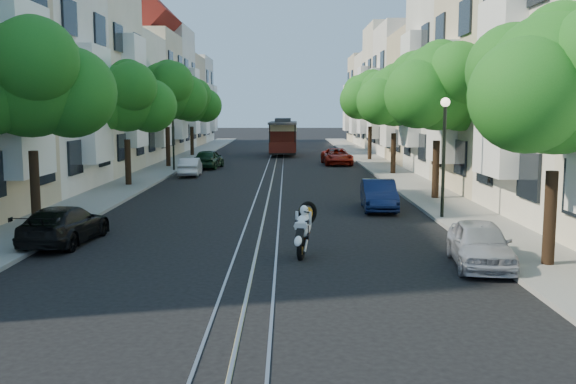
{
  "coord_description": "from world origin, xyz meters",
  "views": [
    {
      "loc": [
        0.84,
        -18.28,
        3.83
      ],
      "look_at": [
        0.87,
        2.22,
        1.23
      ],
      "focal_mm": 40.0,
      "sensor_mm": 36.0,
      "label": 1
    }
  ],
  "objects_px": {
    "tree_e_c": "(396,98)",
    "parked_car_e_far": "(337,157)",
    "tree_e_b": "(440,89)",
    "lamp_west": "(173,127)",
    "sportbike_rider": "(303,227)",
    "tree_w_b": "(127,99)",
    "parked_car_w_far": "(209,159)",
    "tree_e_a": "(560,86)",
    "parked_car_e_near": "(480,244)",
    "parked_car_w_mid": "(190,167)",
    "tree_e_d": "(371,97)",
    "parked_car_w_near": "(64,225)",
    "cable_car": "(283,135)",
    "parked_car_e_mid": "(379,195)",
    "tree_w_a": "(31,81)",
    "lamp_east": "(444,139)",
    "tree_w_c": "(168,92)",
    "tree_w_d": "(192,102)"
  },
  "relations": [
    {
      "from": "parked_car_e_near",
      "to": "parked_car_e_mid",
      "type": "xyz_separation_m",
      "value": [
        -1.2,
        9.13,
        0.01
      ]
    },
    {
      "from": "parked_car_w_mid",
      "to": "parked_car_w_far",
      "type": "xyz_separation_m",
      "value": [
        0.48,
        5.0,
        0.1
      ]
    },
    {
      "from": "tree_w_b",
      "to": "parked_car_e_far",
      "type": "relative_size",
      "value": 1.49
    },
    {
      "from": "parked_car_e_near",
      "to": "cable_car",
      "type": "bearing_deg",
      "value": 103.88
    },
    {
      "from": "tree_e_d",
      "to": "parked_car_w_far",
      "type": "height_order",
      "value": "tree_e_d"
    },
    {
      "from": "cable_car",
      "to": "parked_car_e_far",
      "type": "xyz_separation_m",
      "value": [
        3.9,
        -10.13,
        -1.14
      ]
    },
    {
      "from": "tree_w_c",
      "to": "lamp_west",
      "type": "xyz_separation_m",
      "value": [
        0.84,
        -2.98,
        -2.22
      ]
    },
    {
      "from": "tree_w_d",
      "to": "parked_car_e_mid",
      "type": "bearing_deg",
      "value": -68.72
    },
    {
      "from": "parked_car_e_mid",
      "to": "cable_car",
      "type": "bearing_deg",
      "value": 99.93
    },
    {
      "from": "tree_e_a",
      "to": "parked_car_e_mid",
      "type": "relative_size",
      "value": 1.77
    },
    {
      "from": "sportbike_rider",
      "to": "tree_w_b",
      "type": "bearing_deg",
      "value": 129.85
    },
    {
      "from": "tree_w_d",
      "to": "parked_car_e_mid",
      "type": "relative_size",
      "value": 1.84
    },
    {
      "from": "tree_e_b",
      "to": "lamp_west",
      "type": "distance_m",
      "value": 18.9
    },
    {
      "from": "cable_car",
      "to": "parked_car_w_near",
      "type": "relative_size",
      "value": 1.98
    },
    {
      "from": "tree_w_c",
      "to": "sportbike_rider",
      "type": "bearing_deg",
      "value": -72.44
    },
    {
      "from": "parked_car_e_near",
      "to": "parked_car_w_far",
      "type": "xyz_separation_m",
      "value": [
        -10.0,
        27.2,
        0.07
      ]
    },
    {
      "from": "sportbike_rider",
      "to": "lamp_west",
      "type": "bearing_deg",
      "value": 119.27
    },
    {
      "from": "tree_e_a",
      "to": "parked_car_w_far",
      "type": "height_order",
      "value": "tree_e_a"
    },
    {
      "from": "tree_e_b",
      "to": "parked_car_e_mid",
      "type": "relative_size",
      "value": 1.88
    },
    {
      "from": "tree_e_c",
      "to": "tree_w_d",
      "type": "bearing_deg",
      "value": 131.99
    },
    {
      "from": "cable_car",
      "to": "parked_car_w_far",
      "type": "bearing_deg",
      "value": -109.75
    },
    {
      "from": "cable_car",
      "to": "sportbike_rider",
      "type": "bearing_deg",
      "value": -88.1
    },
    {
      "from": "tree_e_c",
      "to": "parked_car_e_mid",
      "type": "height_order",
      "value": "tree_e_c"
    },
    {
      "from": "parked_car_e_near",
      "to": "lamp_east",
      "type": "bearing_deg",
      "value": 90.77
    },
    {
      "from": "parked_car_e_mid",
      "to": "parked_car_w_near",
      "type": "xyz_separation_m",
      "value": [
        -10.0,
        -6.39,
        -0.03
      ]
    },
    {
      "from": "cable_car",
      "to": "lamp_east",
      "type": "bearing_deg",
      "value": -79.42
    },
    {
      "from": "tree_e_a",
      "to": "tree_w_a",
      "type": "relative_size",
      "value": 0.94
    },
    {
      "from": "parked_car_e_mid",
      "to": "parked_car_w_far",
      "type": "relative_size",
      "value": 0.94
    },
    {
      "from": "tree_w_a",
      "to": "parked_car_e_far",
      "type": "relative_size",
      "value": 1.58
    },
    {
      "from": "tree_e_a",
      "to": "tree_w_b",
      "type": "xyz_separation_m",
      "value": [
        -14.4,
        17.0,
        0.0
      ]
    },
    {
      "from": "tree_w_c",
      "to": "parked_car_e_near",
      "type": "bearing_deg",
      "value": -65.34
    },
    {
      "from": "sportbike_rider",
      "to": "cable_car",
      "type": "relative_size",
      "value": 0.21
    },
    {
      "from": "tree_e_d",
      "to": "parked_car_w_mid",
      "type": "xyz_separation_m",
      "value": [
        -12.14,
        -11.55,
        -4.33
      ]
    },
    {
      "from": "tree_w_b",
      "to": "cable_car",
      "type": "xyz_separation_m",
      "value": [
        7.64,
        23.55,
        -2.67
      ]
    },
    {
      "from": "tree_e_b",
      "to": "parked_car_w_near",
      "type": "height_order",
      "value": "tree_e_b"
    },
    {
      "from": "tree_e_c",
      "to": "parked_car_w_mid",
      "type": "height_order",
      "value": "tree_e_c"
    },
    {
      "from": "parked_car_w_far",
      "to": "lamp_west",
      "type": "bearing_deg",
      "value": 58.14
    },
    {
      "from": "parked_car_w_mid",
      "to": "tree_e_a",
      "type": "bearing_deg",
      "value": 115.75
    },
    {
      "from": "tree_w_a",
      "to": "cable_car",
      "type": "distance_m",
      "value": 36.49
    },
    {
      "from": "parked_car_w_near",
      "to": "tree_w_a",
      "type": "bearing_deg",
      "value": -47.59
    },
    {
      "from": "parked_car_e_near",
      "to": "parked_car_w_far",
      "type": "relative_size",
      "value": 0.89
    },
    {
      "from": "lamp_east",
      "to": "parked_car_w_far",
      "type": "bearing_deg",
      "value": 117.64
    },
    {
      "from": "parked_car_e_far",
      "to": "tree_w_a",
      "type": "bearing_deg",
      "value": -117.51
    },
    {
      "from": "parked_car_e_far",
      "to": "parked_car_w_far",
      "type": "relative_size",
      "value": 1.12
    },
    {
      "from": "tree_e_b",
      "to": "parked_car_w_mid",
      "type": "bearing_deg",
      "value": 139.27
    },
    {
      "from": "tree_w_c",
      "to": "cable_car",
      "type": "height_order",
      "value": "tree_w_c"
    },
    {
      "from": "tree_e_a",
      "to": "tree_w_b",
      "type": "distance_m",
      "value": 22.28
    },
    {
      "from": "tree_e_c",
      "to": "parked_car_e_far",
      "type": "bearing_deg",
      "value": 111.07
    },
    {
      "from": "parked_car_e_near",
      "to": "parked_car_w_mid",
      "type": "relative_size",
      "value": 1.02
    },
    {
      "from": "tree_w_d",
      "to": "parked_car_e_near",
      "type": "height_order",
      "value": "tree_w_d"
    }
  ]
}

